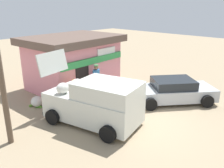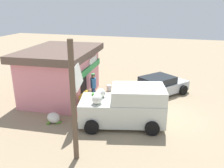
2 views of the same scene
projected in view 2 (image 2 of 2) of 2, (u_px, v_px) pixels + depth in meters
The scene contains 9 objects.
ground_plane at pixel (154, 116), 12.55m from camera, with size 60.00×60.00×0.00m, color #9E896B.
storefront_bar at pixel (61, 73), 14.60m from camera, with size 5.74×4.32×3.08m.
delivery_van at pixel (125, 106), 11.42m from camera, with size 2.97×4.54×2.87m.
parked_sedan at pixel (157, 86), 15.24m from camera, with size 4.39×4.04×1.22m.
vendor_standing at pixel (93, 85), 14.20m from camera, with size 0.56×0.39×1.71m.
customer_bending at pixel (84, 98), 12.60m from camera, with size 0.58×0.75×1.40m.
unloaded_banana_pile at pixel (53, 118), 11.82m from camera, with size 0.88×0.94×0.49m.
paint_bucket at pixel (109, 88), 16.12m from camera, with size 0.32×0.32×0.39m, color silver.
utility_pole at pixel (74, 104), 8.39m from camera, with size 0.20×0.20×4.56m, color brown.
Camera 2 is at (-11.52, -0.95, 5.64)m, focal length 38.03 mm.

